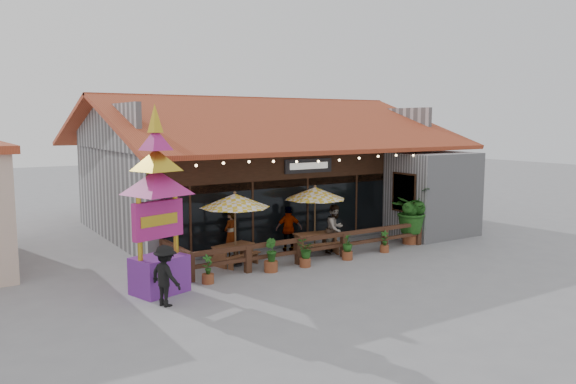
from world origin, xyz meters
TOP-DOWN VIEW (x-y plane):
  - ground at (0.00, 0.00)m, footprint 100.00×100.00m
  - restaurant_building at (0.26, 6.61)m, footprint 15.50×14.73m
  - patio_railing at (-2.25, -0.27)m, footprint 10.00×2.60m
  - umbrella_left at (-4.39, 0.58)m, footprint 3.15×3.15m
  - umbrella_right at (-0.78, 0.94)m, footprint 2.99×2.99m
  - picnic_table_left at (-4.39, 0.73)m, footprint 1.72×1.59m
  - picnic_table_right at (-1.01, 0.56)m, footprint 1.78×1.60m
  - thai_sign_tower at (-7.70, -1.05)m, footprint 2.69×2.69m
  - tropical_plant at (3.19, -0.18)m, footprint 2.16×2.08m
  - diner_a at (-4.06, 1.59)m, footprint 0.77×0.69m
  - diner_b at (-0.38, 0.19)m, footprint 1.08×0.96m
  - diner_c at (-1.70, 1.36)m, footprint 1.10×0.76m
  - pedestrian at (-7.96, -2.26)m, footprint 0.92×1.21m
  - planter_a at (-6.13, -0.94)m, footprint 0.37×0.37m
  - planter_b at (-3.81, -0.82)m, footprint 0.45×0.45m
  - planter_c at (-2.51, -0.92)m, footprint 0.74×0.71m
  - planter_d at (-0.66, -0.90)m, footprint 0.49×0.49m
  - planter_e at (1.24, -0.77)m, footprint 0.34×0.36m

SIDE VIEW (x-z plane):
  - ground at x=0.00m, z-range 0.00..0.00m
  - planter_e at x=1.24m, z-range -0.07..0.77m
  - planter_a at x=-6.13m, z-range -0.07..0.83m
  - planter_d at x=-0.66m, z-range -0.02..0.92m
  - picnic_table_left at x=-4.39m, z-range 0.12..0.81m
  - planter_b at x=-3.81m, z-range -0.05..1.05m
  - picnic_table_right at x=-1.01m, z-range 0.13..0.89m
  - planter_c at x=-2.51m, z-range 0.06..0.99m
  - patio_railing at x=-2.25m, z-range 0.15..1.07m
  - pedestrian at x=-7.96m, z-range 0.00..1.66m
  - diner_c at x=-1.70m, z-range 0.00..1.73m
  - diner_a at x=-4.06m, z-range 0.00..1.76m
  - diner_b at x=-0.38m, z-range 0.00..1.84m
  - tropical_plant at x=3.19m, z-range 0.17..2.48m
  - restaurant_building at x=0.26m, z-range -0.84..5.25m
  - umbrella_right at x=-0.78m, z-range 0.94..3.48m
  - umbrella_left at x=-4.39m, z-range 0.96..3.53m
  - thai_sign_tower at x=-7.70m, z-range 0.17..5.99m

